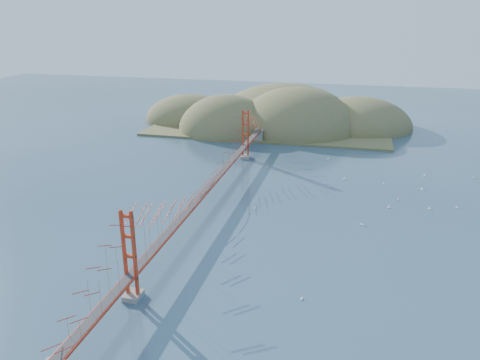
% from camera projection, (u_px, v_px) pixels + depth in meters
% --- Properties ---
extents(ground, '(320.00, 320.00, 0.00)m').
position_uv_depth(ground, '(208.00, 206.00, 84.77)').
color(ground, '#2E485D').
rests_on(ground, ground).
extents(bridge, '(2.20, 94.40, 12.00)m').
position_uv_depth(bridge, '(207.00, 169.00, 82.56)').
color(bridge, gray).
rests_on(bridge, ground).
extents(far_headlands, '(84.00, 58.00, 25.00)m').
position_uv_depth(far_headlands, '(280.00, 124.00, 146.86)').
color(far_headlands, brown).
rests_on(far_headlands, ground).
extents(sailboat_2, '(0.66, 0.66, 0.73)m').
position_uv_depth(sailboat_2, '(362.00, 224.00, 77.00)').
color(sailboat_2, white).
rests_on(sailboat_2, ground).
extents(sailboat_17, '(0.65, 0.60, 0.73)m').
position_uv_depth(sailboat_17, '(474.00, 177.00, 98.67)').
color(sailboat_17, white).
rests_on(sailboat_17, ground).
extents(sailboat_10, '(0.49, 0.55, 0.62)m').
position_uv_depth(sailboat_10, '(302.00, 298.00, 57.08)').
color(sailboat_10, white).
rests_on(sailboat_10, ground).
extents(sailboat_15, '(0.69, 0.69, 0.73)m').
position_uv_depth(sailboat_15, '(422.00, 189.00, 92.45)').
color(sailboat_15, white).
rests_on(sailboat_15, ground).
extents(sailboat_3, '(0.60, 0.54, 0.67)m').
position_uv_depth(sailboat_3, '(344.00, 179.00, 97.88)').
color(sailboat_3, white).
rests_on(sailboat_3, ground).
extents(sailboat_11, '(0.56, 0.56, 0.60)m').
position_uv_depth(sailboat_11, '(457.00, 207.00, 83.83)').
color(sailboat_11, white).
rests_on(sailboat_11, ground).
extents(sailboat_7, '(0.60, 0.60, 0.66)m').
position_uv_depth(sailboat_7, '(384.00, 183.00, 95.35)').
color(sailboat_7, white).
rests_on(sailboat_7, ground).
extents(sailboat_12, '(0.56, 0.56, 0.63)m').
position_uv_depth(sailboat_12, '(328.00, 158.00, 111.51)').
color(sailboat_12, white).
rests_on(sailboat_12, ground).
extents(sailboat_8, '(0.59, 0.51, 0.68)m').
position_uv_depth(sailboat_8, '(429.00, 209.00, 83.04)').
color(sailboat_8, white).
rests_on(sailboat_8, ground).
extents(sailboat_0, '(0.42, 0.51, 0.60)m').
position_uv_depth(sailboat_0, '(255.00, 208.00, 83.41)').
color(sailboat_0, white).
rests_on(sailboat_0, ground).
extents(sailboat_4, '(0.65, 0.65, 0.68)m').
position_uv_depth(sailboat_4, '(389.00, 207.00, 83.77)').
color(sailboat_4, white).
rests_on(sailboat_4, ground).
extents(sailboat_1, '(0.56, 0.56, 0.59)m').
position_uv_depth(sailboat_1, '(330.00, 186.00, 94.14)').
color(sailboat_1, white).
rests_on(sailboat_1, ground).
extents(sailboat_14, '(0.45, 0.52, 0.60)m').
position_uv_depth(sailboat_14, '(398.00, 199.00, 87.51)').
color(sailboat_14, white).
rests_on(sailboat_14, ground).
extents(sailboat_extra_0, '(0.52, 0.52, 0.57)m').
position_uv_depth(sailboat_extra_0, '(267.00, 167.00, 105.52)').
color(sailboat_extra_0, white).
rests_on(sailboat_extra_0, ground).
extents(sailboat_extra_1, '(0.57, 0.57, 0.62)m').
position_uv_depth(sailboat_extra_1, '(425.00, 175.00, 99.97)').
color(sailboat_extra_1, white).
rests_on(sailboat_extra_1, ground).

